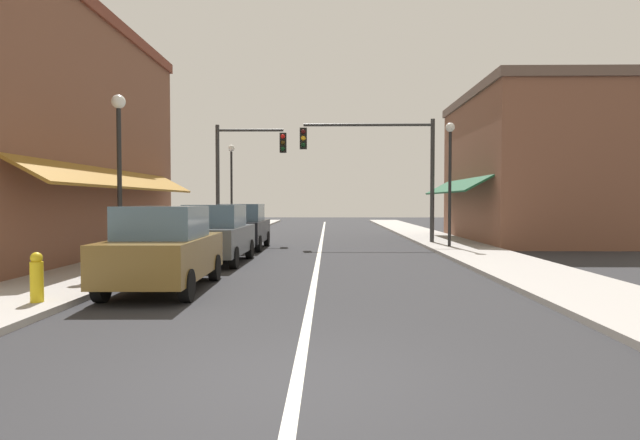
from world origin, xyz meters
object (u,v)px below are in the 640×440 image
parked_car_third_left (243,227)px  traffic_signal_mast_arm (384,158)px  traffic_signal_left_corner (241,164)px  street_lamp_left_far (231,175)px  parked_car_nearest_left (164,249)px  parked_car_second_left (216,234)px  street_lamp_left_near (119,153)px  street_lamp_right_mid (450,165)px  fire_hydrant (37,277)px

parked_car_third_left → traffic_signal_mast_arm: traffic_signal_mast_arm is taller
traffic_signal_mast_arm → traffic_signal_left_corner: size_ratio=1.07×
street_lamp_left_far → parked_car_nearest_left: bearing=-84.2°
parked_car_second_left → parked_car_third_left: (0.01, 4.93, 0.00)m
parked_car_nearest_left → parked_car_third_left: 9.93m
street_lamp_left_near → street_lamp_right_mid: 12.46m
parked_car_second_left → street_lamp_right_mid: street_lamp_right_mid is taller
parked_car_third_left → street_lamp_left_far: street_lamp_left_far is taller
traffic_signal_mast_arm → street_lamp_left_near: bearing=-130.2°
street_lamp_left_near → fire_hydrant: (0.39, -4.76, -2.59)m
parked_car_nearest_left → traffic_signal_left_corner: traffic_signal_left_corner is taller
parked_car_third_left → street_lamp_right_mid: 8.47m
traffic_signal_mast_arm → street_lamp_right_mid: 3.18m
parked_car_second_left → parked_car_third_left: 4.93m
street_lamp_right_mid → fire_hydrant: size_ratio=5.67×
parked_car_second_left → street_lamp_left_near: size_ratio=0.89×
traffic_signal_left_corner → street_lamp_right_mid: traffic_signal_left_corner is taller
parked_car_third_left → street_lamp_left_near: size_ratio=0.88×
fire_hydrant → parked_car_nearest_left: bearing=50.6°
parked_car_nearest_left → parked_car_second_left: same height
traffic_signal_left_corner → street_lamp_left_near: 10.98m
street_lamp_left_far → traffic_signal_left_corner: bearing=-74.4°
fire_hydrant → parked_car_second_left: bearing=76.5°
parked_car_nearest_left → traffic_signal_mast_arm: traffic_signal_mast_arm is taller
street_lamp_left_far → fire_hydrant: (0.22, -20.11, -2.77)m
parked_car_third_left → street_lamp_left_far: size_ratio=0.83×
street_lamp_left_far → fire_hydrant: street_lamp_left_far is taller
parked_car_nearest_left → street_lamp_left_far: 18.40m
parked_car_second_left → traffic_signal_mast_arm: traffic_signal_mast_arm is taller
fire_hydrant → traffic_signal_mast_arm: bearing=62.0°
parked_car_third_left → street_lamp_left_near: (-2.07, -7.13, 2.26)m
traffic_signal_mast_arm → fire_hydrant: (-7.46, -14.04, -3.20)m
traffic_signal_mast_arm → street_lamp_left_near: 12.17m
parked_car_third_left → traffic_signal_mast_arm: size_ratio=0.71×
parked_car_third_left → parked_car_nearest_left: bearing=-90.4°
traffic_signal_mast_arm → street_lamp_left_near: (-7.84, -9.28, -0.61)m
parked_car_second_left → parked_car_third_left: same height
street_lamp_left_near → fire_hydrant: 5.43m
parked_car_second_left → fire_hydrant: parked_car_second_left is taller
parked_car_nearest_left → parked_car_second_left: bearing=88.3°
traffic_signal_mast_arm → street_lamp_right_mid: traffic_signal_mast_arm is taller
fire_hydrant → street_lamp_left_near: bearing=94.6°
parked_car_second_left → fire_hydrant: (-1.67, -6.96, -0.33)m
street_lamp_right_mid → parked_car_third_left: bearing=-179.7°
parked_car_second_left → street_lamp_right_mid: size_ratio=0.84×
parked_car_second_left → traffic_signal_mast_arm: 9.58m
street_lamp_left_far → fire_hydrant: size_ratio=5.69×
street_lamp_right_mid → street_lamp_left_far: street_lamp_left_far is taller
traffic_signal_left_corner → parked_car_second_left: bearing=-85.8°
parked_car_second_left → street_lamp_left_far: size_ratio=0.83×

